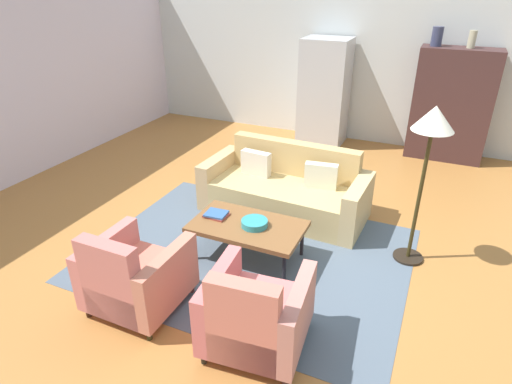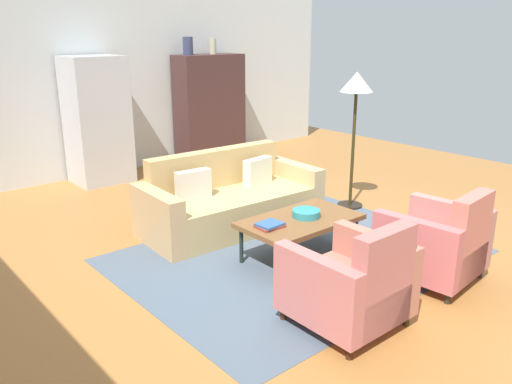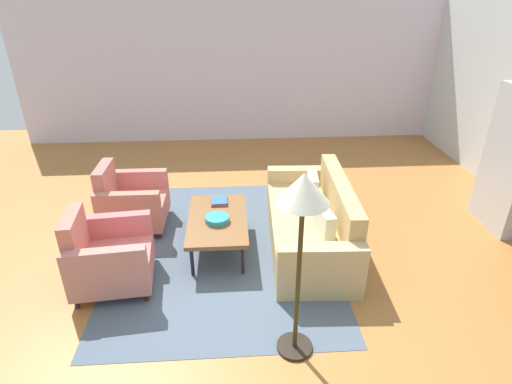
{
  "view_description": "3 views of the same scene",
  "coord_description": "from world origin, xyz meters",
  "px_view_note": "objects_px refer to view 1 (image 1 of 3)",
  "views": [
    {
      "loc": [
        1.42,
        -3.83,
        2.81
      ],
      "look_at": [
        -0.24,
        -0.08,
        0.74
      ],
      "focal_mm": 30.33,
      "sensor_mm": 36.0,
      "label": 1
    },
    {
      "loc": [
        -3.76,
        -3.66,
        2.23
      ],
      "look_at": [
        -0.31,
        0.4,
        0.55
      ],
      "focal_mm": 36.66,
      "sensor_mm": 36.0,
      "label": 2
    },
    {
      "loc": [
        4.0,
        -0.07,
        2.93
      ],
      "look_at": [
        -0.39,
        0.23,
        0.7
      ],
      "focal_mm": 28.96,
      "sensor_mm": 36.0,
      "label": 3
    }
  ],
  "objects_px": {
    "refrigerator": "(324,92)",
    "cabinet": "(451,105)",
    "coffee_table": "(248,227)",
    "armchair_left": "(133,278)",
    "floor_lamp": "(431,134)",
    "vase_round": "(472,39)",
    "fruit_bowl": "(254,223)",
    "vase_tall": "(437,36)",
    "book_stack": "(216,214)",
    "armchair_right": "(255,317)",
    "couch": "(286,190)"
  },
  "relations": [
    {
      "from": "armchair_right",
      "to": "coffee_table",
      "type": "bearing_deg",
      "value": 112.04
    },
    {
      "from": "cabinet",
      "to": "vase_round",
      "type": "relative_size",
      "value": 6.96
    },
    {
      "from": "refrigerator",
      "to": "floor_lamp",
      "type": "relative_size",
      "value": 1.08
    },
    {
      "from": "refrigerator",
      "to": "book_stack",
      "type": "bearing_deg",
      "value": -91.18
    },
    {
      "from": "refrigerator",
      "to": "cabinet",
      "type": "bearing_deg",
      "value": 2.85
    },
    {
      "from": "armchair_left",
      "to": "fruit_bowl",
      "type": "bearing_deg",
      "value": 60.11
    },
    {
      "from": "couch",
      "to": "fruit_bowl",
      "type": "distance_m",
      "value": 1.2
    },
    {
      "from": "refrigerator",
      "to": "vase_round",
      "type": "bearing_deg",
      "value": 2.6
    },
    {
      "from": "refrigerator",
      "to": "floor_lamp",
      "type": "distance_m",
      "value": 3.79
    },
    {
      "from": "fruit_bowl",
      "to": "book_stack",
      "type": "xyz_separation_m",
      "value": [
        -0.47,
        0.02,
        -0.01
      ]
    },
    {
      "from": "armchair_left",
      "to": "fruit_bowl",
      "type": "distance_m",
      "value": 1.36
    },
    {
      "from": "vase_tall",
      "to": "vase_round",
      "type": "height_order",
      "value": "vase_tall"
    },
    {
      "from": "armchair_left",
      "to": "floor_lamp",
      "type": "relative_size",
      "value": 0.51
    },
    {
      "from": "coffee_table",
      "to": "vase_round",
      "type": "xyz_separation_m",
      "value": [
        1.89,
        4.02,
        1.55
      ]
    },
    {
      "from": "armchair_right",
      "to": "floor_lamp",
      "type": "height_order",
      "value": "floor_lamp"
    },
    {
      "from": "armchair_left",
      "to": "fruit_bowl",
      "type": "xyz_separation_m",
      "value": [
        0.68,
        1.17,
        0.11
      ]
    },
    {
      "from": "armchair_right",
      "to": "cabinet",
      "type": "bearing_deg",
      "value": 71.73
    },
    {
      "from": "couch",
      "to": "coffee_table",
      "type": "xyz_separation_m",
      "value": [
        -0.0,
        -1.19,
        0.1
      ]
    },
    {
      "from": "coffee_table",
      "to": "fruit_bowl",
      "type": "distance_m",
      "value": 0.11
    },
    {
      "from": "couch",
      "to": "book_stack",
      "type": "height_order",
      "value": "couch"
    },
    {
      "from": "couch",
      "to": "vase_tall",
      "type": "distance_m",
      "value": 3.56
    },
    {
      "from": "armchair_left",
      "to": "vase_round",
      "type": "xyz_separation_m",
      "value": [
        2.49,
        5.18,
        1.59
      ]
    },
    {
      "from": "armchair_left",
      "to": "vase_round",
      "type": "distance_m",
      "value": 5.97
    },
    {
      "from": "vase_tall",
      "to": "refrigerator",
      "type": "relative_size",
      "value": 0.16
    },
    {
      "from": "armchair_left",
      "to": "couch",
      "type": "bearing_deg",
      "value": 76.0
    },
    {
      "from": "vase_round",
      "to": "floor_lamp",
      "type": "distance_m",
      "value": 3.37
    },
    {
      "from": "fruit_bowl",
      "to": "cabinet",
      "type": "height_order",
      "value": "cabinet"
    },
    {
      "from": "couch",
      "to": "vase_tall",
      "type": "xyz_separation_m",
      "value": [
        1.39,
        2.83,
        1.66
      ]
    },
    {
      "from": "couch",
      "to": "floor_lamp",
      "type": "bearing_deg",
      "value": 165.87
    },
    {
      "from": "coffee_table",
      "to": "book_stack",
      "type": "height_order",
      "value": "book_stack"
    },
    {
      "from": "fruit_bowl",
      "to": "vase_round",
      "type": "relative_size",
      "value": 1.09
    },
    {
      "from": "cabinet",
      "to": "armchair_left",
      "type": "bearing_deg",
      "value": -114.72
    },
    {
      "from": "book_stack",
      "to": "floor_lamp",
      "type": "height_order",
      "value": "floor_lamp"
    },
    {
      "from": "armchair_left",
      "to": "vase_tall",
      "type": "relative_size",
      "value": 3.04
    },
    {
      "from": "floor_lamp",
      "to": "cabinet",
      "type": "bearing_deg",
      "value": 87.22
    },
    {
      "from": "couch",
      "to": "floor_lamp",
      "type": "height_order",
      "value": "floor_lamp"
    },
    {
      "from": "vase_tall",
      "to": "floor_lamp",
      "type": "xyz_separation_m",
      "value": [
        0.24,
        -3.32,
        -0.5
      ]
    },
    {
      "from": "vase_round",
      "to": "fruit_bowl",
      "type": "bearing_deg",
      "value": -114.23
    },
    {
      "from": "fruit_bowl",
      "to": "book_stack",
      "type": "height_order",
      "value": "fruit_bowl"
    },
    {
      "from": "fruit_bowl",
      "to": "floor_lamp",
      "type": "bearing_deg",
      "value": 24.3
    },
    {
      "from": "coffee_table",
      "to": "cabinet",
      "type": "relative_size",
      "value": 0.67
    },
    {
      "from": "armchair_left",
      "to": "fruit_bowl",
      "type": "height_order",
      "value": "armchair_left"
    },
    {
      "from": "armchair_right",
      "to": "refrigerator",
      "type": "distance_m",
      "value": 5.2
    },
    {
      "from": "couch",
      "to": "vase_round",
      "type": "xyz_separation_m",
      "value": [
        1.89,
        2.83,
        1.64
      ]
    },
    {
      "from": "coffee_table",
      "to": "refrigerator",
      "type": "distance_m",
      "value": 3.97
    },
    {
      "from": "vase_tall",
      "to": "cabinet",
      "type": "bearing_deg",
      "value": 0.68
    },
    {
      "from": "vase_round",
      "to": "book_stack",
      "type": "bearing_deg",
      "value": -119.68
    },
    {
      "from": "book_stack",
      "to": "vase_round",
      "type": "relative_size",
      "value": 1.01
    },
    {
      "from": "vase_round",
      "to": "floor_lamp",
      "type": "bearing_deg",
      "value": -94.51
    },
    {
      "from": "cabinet",
      "to": "refrigerator",
      "type": "bearing_deg",
      "value": -177.15
    }
  ]
}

